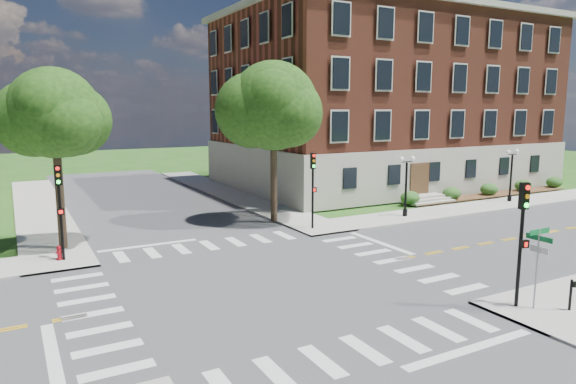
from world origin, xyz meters
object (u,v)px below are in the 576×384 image
traffic_signal_ne (313,180)px  street_sign_pole (538,253)px  traffic_signal_nw (60,200)px  fire_hydrant (59,253)px  traffic_signal_se (522,228)px  push_button_post (571,293)px  twin_lamp_west (406,182)px  twin_lamp_east (511,172)px

traffic_signal_ne → street_sign_pole: bearing=-88.0°
traffic_signal_nw → fire_hydrant: bearing=148.1°
fire_hydrant → traffic_signal_se: bearing=-45.3°
street_sign_pole → traffic_signal_ne: bearing=92.0°
street_sign_pole → fire_hydrant: bearing=134.5°
traffic_signal_se → push_button_post: 3.04m
twin_lamp_west → street_sign_pole: 16.98m
traffic_signal_se → push_button_post: traffic_signal_se is taller
fire_hydrant → twin_lamp_east: bearing=0.5°
push_button_post → street_sign_pole: bearing=142.7°
traffic_signal_nw → push_button_post: traffic_signal_nw is taller
traffic_signal_nw → traffic_signal_ne: bearing=-0.4°
twin_lamp_west → twin_lamp_east: size_ratio=1.00×
traffic_signal_se → twin_lamp_east: traffic_signal_se is taller
traffic_signal_nw → twin_lamp_east: size_ratio=1.13×
traffic_signal_ne → fire_hydrant: traffic_signal_ne is taller
traffic_signal_ne → push_button_post: 16.33m
street_sign_pole → twin_lamp_west: bearing=65.0°
traffic_signal_nw → street_sign_pole: size_ratio=1.55×
twin_lamp_west → street_sign_pole: bearing=-115.0°
traffic_signal_se → traffic_signal_nw: bearing=134.5°
street_sign_pole → twin_lamp_east: bearing=40.3°
traffic_signal_ne → twin_lamp_east: 19.20m
traffic_signal_ne → traffic_signal_nw: (-14.54, 0.10, 0.00)m
twin_lamp_west → twin_lamp_east: 11.50m
twin_lamp_west → push_button_post: bearing=-110.8°
twin_lamp_west → traffic_signal_nw: bearing=180.0°
traffic_signal_nw → push_button_post: bearing=-45.2°
traffic_signal_ne → street_sign_pole: 15.34m
street_sign_pole → push_button_post: 1.98m
traffic_signal_nw → twin_lamp_east: traffic_signal_nw is taller
traffic_signal_ne → traffic_signal_nw: size_ratio=1.00×
traffic_signal_se → street_sign_pole: 1.06m
twin_lamp_east → push_button_post: bearing=-136.7°
traffic_signal_se → traffic_signal_nw: same height
traffic_signal_ne → street_sign_pole: traffic_signal_ne is taller
traffic_signal_nw → twin_lamp_west: (22.23, -0.01, -0.66)m
twin_lamp_west → fire_hydrant: size_ratio=5.64×
twin_lamp_east → fire_hydrant: bearing=-179.5°
fire_hydrant → traffic_signal_ne: bearing=-0.8°
traffic_signal_ne → fire_hydrant: size_ratio=6.40×
traffic_signal_ne → fire_hydrant: (-14.72, 0.21, -2.72)m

